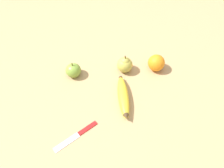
# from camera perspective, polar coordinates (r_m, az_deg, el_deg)

# --- Properties ---
(ground_plane) EXTENTS (3.00, 3.00, 0.00)m
(ground_plane) POSITION_cam_1_polar(r_m,az_deg,el_deg) (0.91, -0.03, -3.84)
(ground_plane) COLOR tan
(banana) EXTENTS (0.05, 0.22, 0.04)m
(banana) POSITION_cam_1_polar(r_m,az_deg,el_deg) (0.90, 2.96, -3.35)
(banana) COLOR yellow
(banana) RESTS_ON ground_plane
(orange) EXTENTS (0.08, 0.08, 0.08)m
(orange) POSITION_cam_1_polar(r_m,az_deg,el_deg) (1.02, 11.49, 5.43)
(orange) COLOR orange
(orange) RESTS_ON ground_plane
(pear) EXTENTS (0.07, 0.07, 0.09)m
(pear) POSITION_cam_1_polar(r_m,az_deg,el_deg) (0.99, 3.36, 5.17)
(pear) COLOR #B7AD47
(pear) RESTS_ON ground_plane
(apple) EXTENTS (0.07, 0.07, 0.08)m
(apple) POSITION_cam_1_polar(r_m,az_deg,el_deg) (0.99, -10.09, 3.55)
(apple) COLOR olive
(apple) RESTS_ON ground_plane
(paring_knife) EXTENTS (0.17, 0.11, 0.01)m
(paring_knife) POSITION_cam_1_polar(r_m,az_deg,el_deg) (0.84, -8.97, -12.95)
(paring_knife) COLOR silver
(paring_knife) RESTS_ON ground_plane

